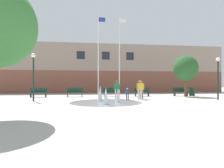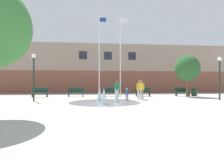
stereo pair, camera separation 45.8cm
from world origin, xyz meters
name	(u,v)px [view 1 (the left image)]	position (x,y,z in m)	size (l,w,h in m)	color
ground_plane	(143,114)	(0.00, 0.00, 0.00)	(100.00, 100.00, 0.00)	#B2ADA3
library_building	(104,70)	(0.00, 20.39, 3.53)	(36.00, 6.05, 7.06)	brown
splash_fountain	(106,97)	(-1.10, 4.99, 0.37)	(5.10, 5.10, 1.20)	gray
park_bench_left_of_flagpoles	(39,92)	(-7.27, 10.69, 0.48)	(1.60, 0.44, 0.91)	#28282D
park_bench_under_left_flagpole	(75,92)	(-3.74, 10.64, 0.48)	(1.60, 0.44, 0.91)	#28282D
park_bench_center	(111,92)	(-0.08, 10.68, 0.48)	(1.60, 0.44, 0.91)	#28282D
park_bench_under_right_flagpole	(142,92)	(3.17, 10.55, 0.48)	(1.60, 0.44, 0.91)	#28282D
park_bench_far_right	(180,92)	(7.51, 10.59, 0.48)	(1.60, 0.44, 0.91)	#28282D
adult_watching	(140,88)	(1.84, 6.74, 0.93)	(0.50, 0.25, 1.59)	silver
teen_by_trashcan	(117,88)	(0.06, 7.61, 0.93)	(0.50, 0.31, 1.59)	silver
adult_near_bench	(141,88)	(2.19, 7.43, 0.93)	(0.50, 0.28, 1.59)	#89755B
child_with_pink_shirt	(127,93)	(0.73, 6.41, 0.58)	(0.31, 0.24, 0.99)	#1E233D
flagpole_left	(98,53)	(-1.34, 11.29, 4.64)	(0.80, 0.10, 8.78)	silver
flagpole_right	(120,53)	(0.94, 11.29, 4.64)	(0.80, 0.10, 8.77)	silver
lamp_post_left_lane	(33,70)	(-6.46, 6.50, 2.38)	(0.32, 0.32, 3.61)	#192D23
lamp_post_right_lane	(218,72)	(8.21, 5.85, 2.31)	(0.32, 0.32, 3.48)	#192D23
trash_can	(192,92)	(8.81, 10.51, 0.45)	(0.56, 0.56, 0.90)	#193323
street_tree_near_building	(186,68)	(7.50, 9.53, 2.90)	(2.45, 2.45, 4.22)	brown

